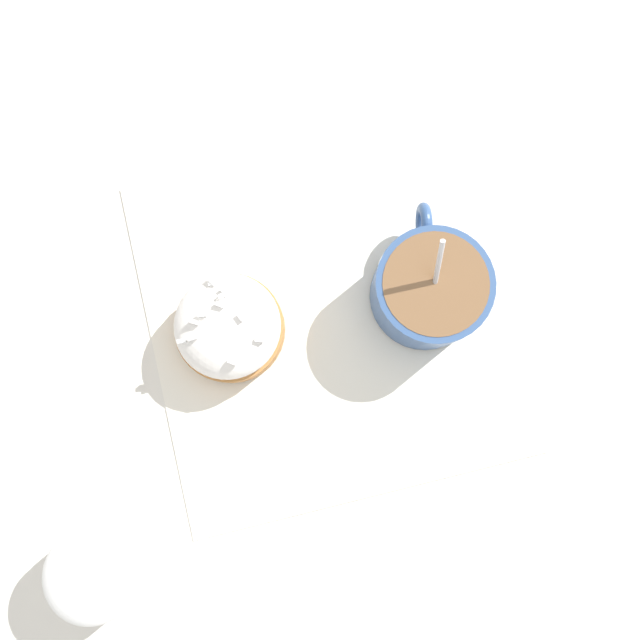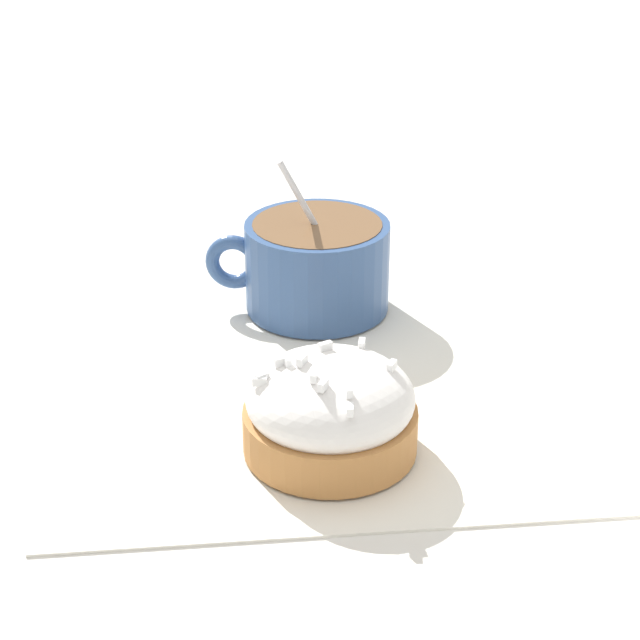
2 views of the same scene
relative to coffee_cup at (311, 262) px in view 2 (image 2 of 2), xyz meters
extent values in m
plane|color=silver|center=(0.08, 0.00, -0.03)|extent=(3.00, 3.00, 0.00)
cube|color=white|center=(0.08, 0.00, -0.03)|extent=(0.31, 0.31, 0.00)
cylinder|color=#335184|center=(0.00, 0.00, 0.00)|extent=(0.09, 0.09, 0.06)
cylinder|color=brown|center=(0.00, 0.00, 0.02)|extent=(0.08, 0.08, 0.01)
torus|color=#335184|center=(-0.01, -0.05, 0.00)|extent=(0.01, 0.04, 0.04)
ellipsoid|color=silver|center=(0.00, -0.03, -0.02)|extent=(0.02, 0.03, 0.01)
cylinder|color=silver|center=(0.00, 0.00, 0.02)|extent=(0.01, 0.05, 0.09)
cylinder|color=#B2753D|center=(0.16, 0.00, -0.02)|extent=(0.09, 0.09, 0.02)
ellipsoid|color=white|center=(0.16, 0.00, 0.00)|extent=(0.08, 0.08, 0.04)
cube|color=white|center=(0.15, 0.00, 0.02)|extent=(0.01, 0.01, 0.00)
cube|color=white|center=(0.18, -0.01, 0.02)|extent=(0.01, 0.01, 0.00)
cube|color=white|center=(0.20, 0.00, 0.01)|extent=(0.01, 0.00, 0.00)
cube|color=white|center=(0.16, -0.02, 0.02)|extent=(0.01, 0.01, 0.00)
cube|color=white|center=(0.14, 0.02, 0.02)|extent=(0.01, 0.00, 0.00)
cube|color=white|center=(0.19, 0.00, 0.02)|extent=(0.01, 0.00, 0.00)
cube|color=white|center=(0.17, -0.04, 0.01)|extent=(0.01, 0.01, 0.00)
cube|color=white|center=(0.16, -0.02, 0.02)|extent=(0.01, 0.00, 0.00)
cube|color=white|center=(0.17, -0.04, 0.01)|extent=(0.00, 0.01, 0.00)
cube|color=white|center=(0.16, 0.03, 0.01)|extent=(0.01, 0.01, 0.00)
cube|color=white|center=(0.18, -0.01, 0.02)|extent=(0.01, 0.00, 0.00)
cube|color=white|center=(0.16, -0.03, 0.02)|extent=(0.01, 0.01, 0.00)
camera|label=1|loc=(0.10, 0.07, 0.49)|focal=35.00mm
camera|label=2|loc=(0.62, -0.04, 0.27)|focal=60.00mm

